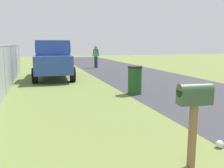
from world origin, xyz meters
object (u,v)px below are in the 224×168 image
(pickup_truck, at_px, (53,59))
(pedestrian, at_px, (96,55))
(mailbox, at_px, (194,101))
(trash_bin, at_px, (135,80))

(pickup_truck, xyz_separation_m, pedestrian, (5.24, -3.67, -0.06))
(mailbox, distance_m, pedestrian, 16.01)
(mailbox, xyz_separation_m, pickup_truck, (10.61, 1.36, 0.04))
(mailbox, bearing_deg, pedestrian, -2.21)
(pickup_truck, distance_m, pedestrian, 6.40)
(pickup_truck, distance_m, trash_bin, 5.93)
(pickup_truck, relative_size, pedestrian, 2.82)
(trash_bin, distance_m, pedestrian, 10.57)
(mailbox, distance_m, trash_bin, 5.52)
(trash_bin, relative_size, pedestrian, 0.61)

